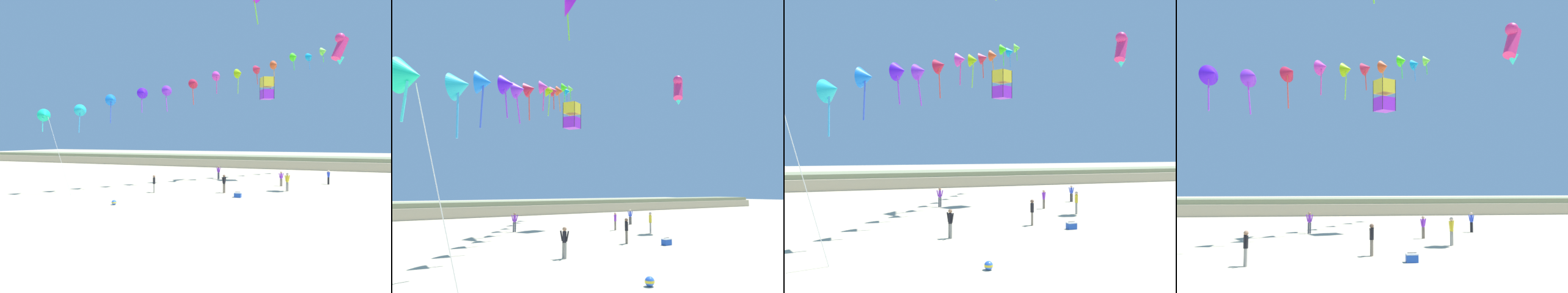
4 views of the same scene
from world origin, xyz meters
TOP-DOWN VIEW (x-y plane):
  - ground_plane at (0.00, 0.00)m, footprint 240.00×240.00m
  - dune_ridge at (0.00, 40.83)m, footprint 120.00×8.55m
  - person_near_left at (-3.87, 7.11)m, footprint 0.33×0.54m
  - person_near_right at (6.27, 15.85)m, footprint 0.50×0.35m
  - person_mid_center at (10.82, 19.16)m, footprint 0.38×0.48m
  - person_far_left at (2.09, 9.27)m, footprint 0.31×0.56m
  - person_far_right at (-1.68, 19.51)m, footprint 0.57×0.23m
  - person_far_center at (7.28, 12.45)m, footprint 0.48×0.48m
  - kite_banner_string at (-0.89, 16.36)m, footprint 23.25×29.05m
  - large_kite_low_lead at (4.09, 19.77)m, footprint 1.78×1.78m
  - large_kite_high_solo at (11.74, 13.00)m, footprint 1.82×1.66m
  - beach_cooler at (3.85, 7.38)m, footprint 0.58×0.41m
  - beach_ball at (-3.84, 0.83)m, footprint 0.36×0.36m

SIDE VIEW (x-z plane):
  - ground_plane at x=0.00m, z-range 0.00..0.00m
  - beach_ball at x=-3.84m, z-range 0.00..0.36m
  - beach_cooler at x=3.85m, z-range -0.02..0.45m
  - person_mid_center at x=10.82m, z-range 0.12..1.66m
  - person_near_right at x=6.27m, z-range 0.12..1.67m
  - person_near_left at x=-3.87m, z-range 0.13..1.74m
  - person_far_right at x=-1.68m, z-range 0.13..1.76m
  - person_far_left at x=2.09m, z-range 0.13..1.79m
  - dune_ridge at x=0.00m, z-range -0.01..1.95m
  - person_far_center at x=7.28m, z-range 0.13..1.84m
  - large_kite_low_lead at x=4.09m, z-range 9.52..12.03m
  - kite_banner_string at x=-0.89m, z-range 3.06..20.59m
  - large_kite_high_solo at x=11.74m, z-range 11.65..14.49m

